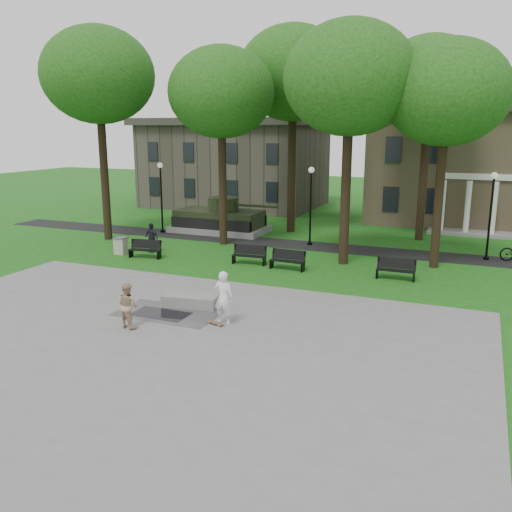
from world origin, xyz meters
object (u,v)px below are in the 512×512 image
Objects in this scene: trash_bin at (121,246)px; concrete_block at (191,300)px; park_bench_0 at (146,248)px; skateboarder at (224,298)px; friend_watching at (128,305)px.

concrete_block is at bearing -38.79° from trash_bin.
concrete_block is 10.56m from trash_bin.
park_bench_0 is at bearing -7.20° from trash_bin.
park_bench_0 is 1.92× the size of trash_bin.
skateboarder is 11.53m from park_bench_0.
trash_bin is (-8.23, 6.61, 0.24)m from concrete_block.
park_bench_0 is (-8.53, 7.74, -0.49)m from skateboarder.
concrete_block is 1.33× the size of friend_watching.
trash_bin is (-7.35, 9.60, -0.36)m from friend_watching.
park_bench_0 is at bearing -43.17° from skateboarder.
friend_watching is at bearing -106.29° from concrete_block.
trash_bin reaches higher than concrete_block.
skateboarder is 13.08m from trash_bin.
concrete_block is at bearing -52.27° from park_bench_0.
park_bench_0 is at bearing -45.40° from friend_watching.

